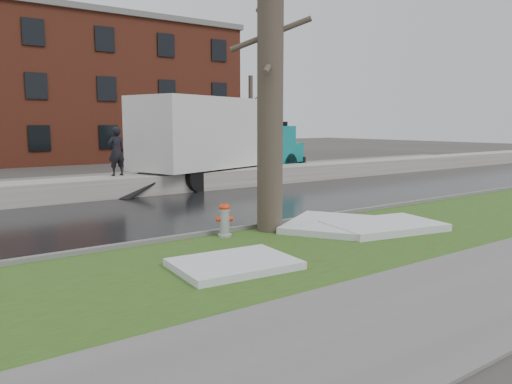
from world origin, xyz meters
TOP-DOWN VIEW (x-y plane):
  - ground at (0.00, 0.00)m, footprint 120.00×120.00m
  - verge at (0.00, -1.25)m, footprint 60.00×4.50m
  - sidewalk at (0.00, -5.00)m, footprint 60.00×3.00m
  - road at (0.00, 4.50)m, footprint 60.00×7.00m
  - parking_lot at (0.00, 13.00)m, footprint 60.00×9.00m
  - curb at (0.00, 1.00)m, footprint 60.00×0.15m
  - snowbank at (0.00, 8.70)m, footprint 60.00×1.60m
  - brick_building at (2.00, 30.00)m, footprint 26.00×12.00m
  - bg_tree_right at (16.00, 24.00)m, footprint 1.40×1.62m
  - fire_hydrant at (-1.38, 0.60)m, footprint 0.41×0.39m
  - tree at (-0.07, 0.55)m, footprint 1.58×1.73m
  - box_truck at (4.18, 9.93)m, footprint 11.39×5.56m
  - worker at (-0.85, 9.01)m, footprint 0.73×0.54m
  - snow_patch_near at (1.40, -0.10)m, footprint 3.26×3.07m
  - snow_patch_far at (-2.62, -1.67)m, footprint 2.33×1.78m
  - snow_patch_side at (2.33, -1.09)m, footprint 3.09×2.31m

SIDE VIEW (x-z plane):
  - ground at x=0.00m, z-range 0.00..0.00m
  - road at x=0.00m, z-range 0.00..0.03m
  - parking_lot at x=0.00m, z-range 0.00..0.03m
  - verge at x=0.00m, z-range 0.00..0.04m
  - sidewalk at x=0.00m, z-range 0.00..0.05m
  - curb at x=0.00m, z-range 0.00..0.14m
  - snow_patch_far at x=-2.62m, z-range 0.04..0.18m
  - snow_patch_near at x=1.40m, z-range 0.04..0.20m
  - snow_patch_side at x=2.33m, z-range 0.04..0.22m
  - snowbank at x=0.00m, z-range 0.00..0.75m
  - fire_hydrant at x=-1.38m, z-range 0.07..0.89m
  - worker at x=-0.85m, z-range 0.75..2.60m
  - box_truck at x=4.18m, z-range 0.11..3.91m
  - bg_tree_right at x=16.00m, z-range 0.08..6.58m
  - tree at x=-0.07m, z-range 0.07..8.06m
  - brick_building at x=2.00m, z-range 0.00..10.00m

